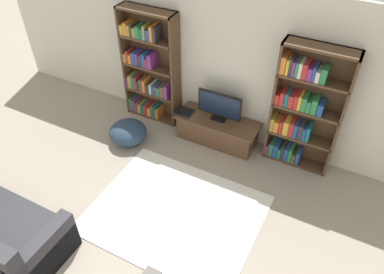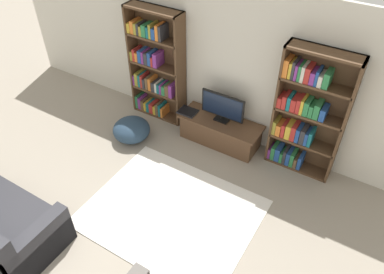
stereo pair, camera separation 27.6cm
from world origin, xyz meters
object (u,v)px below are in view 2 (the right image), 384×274
object	(u,v)px
laptop	(188,111)
tv_stand	(220,131)
television	(223,107)
bookshelf_left	(155,67)
beanbag_ottoman	(132,130)
bookshelf_right	(305,114)

from	to	relation	value
laptop	tv_stand	bearing A→B (deg)	7.10
tv_stand	television	distance (m)	0.48
tv_stand	laptop	world-z (taller)	laptop
bookshelf_left	beanbag_ottoman	size ratio (longest dim) A/B	3.19
bookshelf_right	laptop	bearing A→B (deg)	-173.18
tv_stand	laptop	distance (m)	0.64
laptop	beanbag_ottoman	world-z (taller)	laptop
bookshelf_right	laptop	xyz separation A→B (m)	(-1.87, -0.22, -0.53)
bookshelf_left	bookshelf_right	size ratio (longest dim) A/B	1.00
tv_stand	beanbag_ottoman	world-z (taller)	tv_stand
bookshelf_left	tv_stand	bearing A→B (deg)	-6.13
television	bookshelf_left	bearing A→B (deg)	175.15
bookshelf_left	bookshelf_right	distance (m)	2.66
bookshelf_right	tv_stand	world-z (taller)	bookshelf_right
bookshelf_right	television	bearing A→B (deg)	-174.70
bookshelf_left	tv_stand	size ratio (longest dim) A/B	1.46
bookshelf_right	tv_stand	xyz separation A→B (m)	(-1.27, -0.15, -0.76)
television	laptop	bearing A→B (deg)	-169.96
bookshelf_right	television	xyz separation A→B (m)	(-1.27, -0.12, -0.28)
bookshelf_left	bookshelf_right	bearing A→B (deg)	0.01
laptop	beanbag_ottoman	bearing A→B (deg)	-139.18
bookshelf_right	beanbag_ottoman	bearing A→B (deg)	-161.71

